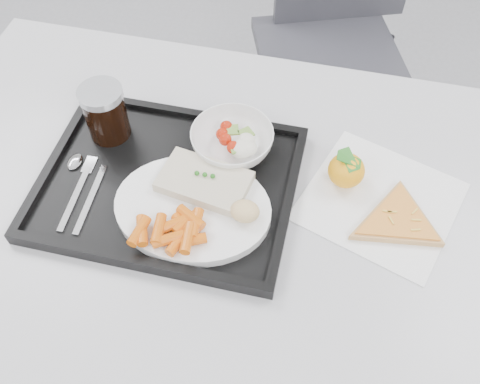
# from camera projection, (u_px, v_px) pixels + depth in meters

# --- Properties ---
(table) EXTENTS (1.20, 0.80, 0.75)m
(table) POSITION_uv_depth(u_px,v_px,m) (219.00, 220.00, 1.00)
(table) COLOR #A6A6A8
(table) RESTS_ON ground
(chair) EXTENTS (0.54, 0.55, 0.93)m
(chair) POSITION_uv_depth(u_px,v_px,m) (337.00, 19.00, 1.60)
(chair) COLOR #313138
(chair) RESTS_ON ground
(tray) EXTENTS (0.45, 0.35, 0.03)m
(tray) POSITION_uv_depth(u_px,v_px,m) (169.00, 184.00, 0.96)
(tray) COLOR black
(tray) RESTS_ON table
(dinner_plate) EXTENTS (0.27, 0.27, 0.02)m
(dinner_plate) POSITION_uv_depth(u_px,v_px,m) (193.00, 208.00, 0.91)
(dinner_plate) COLOR white
(dinner_plate) RESTS_ON tray
(fish_fillet) EXTENTS (0.17, 0.12, 0.03)m
(fish_fillet) POSITION_uv_depth(u_px,v_px,m) (204.00, 181.00, 0.92)
(fish_fillet) COLOR beige
(fish_fillet) RESTS_ON dinner_plate
(bread_roll) EXTENTS (0.05, 0.05, 0.03)m
(bread_roll) POSITION_uv_depth(u_px,v_px,m) (245.00, 211.00, 0.88)
(bread_roll) COLOR tan
(bread_roll) RESTS_ON dinner_plate
(salad_bowl) EXTENTS (0.15, 0.15, 0.05)m
(salad_bowl) POSITION_uv_depth(u_px,v_px,m) (232.00, 141.00, 0.98)
(salad_bowl) COLOR white
(salad_bowl) RESTS_ON tray
(cola_glass) EXTENTS (0.08, 0.08, 0.11)m
(cola_glass) POSITION_uv_depth(u_px,v_px,m) (105.00, 112.00, 0.98)
(cola_glass) COLOR black
(cola_glass) RESTS_ON tray
(cutlery) EXTENTS (0.08, 0.17, 0.01)m
(cutlery) POSITION_uv_depth(u_px,v_px,m) (81.00, 182.00, 0.95)
(cutlery) COLOR silver
(cutlery) RESTS_ON tray
(napkin) EXTENTS (0.31, 0.31, 0.00)m
(napkin) POSITION_uv_depth(u_px,v_px,m) (380.00, 201.00, 0.95)
(napkin) COLOR white
(napkin) RESTS_ON table
(tangerine) EXTENTS (0.08, 0.08, 0.07)m
(tangerine) POSITION_uv_depth(u_px,v_px,m) (346.00, 170.00, 0.94)
(tangerine) COLOR #EF9900
(tangerine) RESTS_ON napkin
(pizza_slice) EXTENTS (0.26, 0.26, 0.02)m
(pizza_slice) POSITION_uv_depth(u_px,v_px,m) (398.00, 220.00, 0.91)
(pizza_slice) COLOR tan
(pizza_slice) RESTS_ON napkin
(carrot_pile) EXTENTS (0.13, 0.09, 0.03)m
(carrot_pile) POSITION_uv_depth(u_px,v_px,m) (175.00, 230.00, 0.86)
(carrot_pile) COLOR #D25B0F
(carrot_pile) RESTS_ON dinner_plate
(salad_contents) EXTENTS (0.08, 0.08, 0.03)m
(salad_contents) POSITION_uv_depth(u_px,v_px,m) (239.00, 144.00, 0.96)
(salad_contents) COLOR #AC1D09
(salad_contents) RESTS_ON salad_bowl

